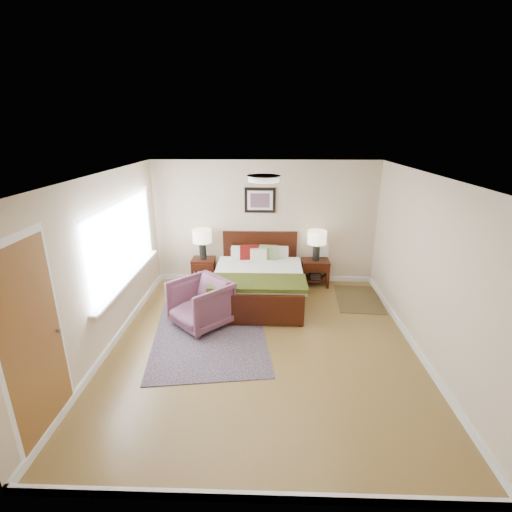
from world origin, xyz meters
The scene contains 18 objects.
floor centered at (0.00, 0.00, 0.00)m, with size 5.00×5.00×0.00m, color brown.
back_wall centered at (0.00, 2.50, 1.25)m, with size 4.50×0.04×2.50m, color #C2AC8D.
front_wall centered at (0.00, -2.50, 1.25)m, with size 4.50×0.04×2.50m, color #C2AC8D.
left_wall centered at (-2.25, 0.00, 1.25)m, with size 0.04×5.00×2.50m, color #C2AC8D.
right_wall centered at (2.25, 0.00, 1.25)m, with size 0.04×5.00×2.50m, color #C2AC8D.
ceiling centered at (0.00, 0.00, 2.50)m, with size 4.50×5.00×0.02m, color white.
window centered at (-2.20, 0.70, 1.38)m, with size 0.11×2.72×1.32m.
door centered at (-2.23, -1.75, 1.07)m, with size 0.06×1.00×2.18m.
ceil_fixture centered at (0.00, 0.00, 2.47)m, with size 0.44×0.44×0.08m.
bed centered at (-0.10, 1.53, 0.49)m, with size 1.64×1.97×1.06m.
wall_art centered at (-0.10, 2.47, 1.72)m, with size 0.62×0.05×0.50m.
nightstand_left centered at (-1.25, 2.25, 0.43)m, with size 0.46×0.41×0.55m.
nightstand_right centered at (1.04, 2.26, 0.34)m, with size 0.54×0.41×0.54m.
lamp_left centered at (-1.25, 2.27, 0.99)m, with size 0.38×0.38×0.61m.
lamp_right centered at (1.04, 2.27, 0.98)m, with size 0.38×0.38×0.61m.
armchair centered at (-1.01, 0.56, 0.39)m, with size 0.83×0.85×0.77m, color brown.
rug_persian centered at (-0.83, 0.27, 0.01)m, with size 1.71×2.42×0.01m, color #0D1242.
rug_navy centered at (1.80, 1.61, 0.01)m, with size 0.81×1.22×0.01m, color black.
Camera 1 is at (0.05, -4.83, 3.08)m, focal length 26.00 mm.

